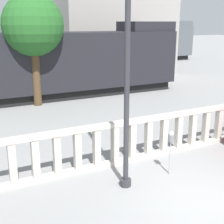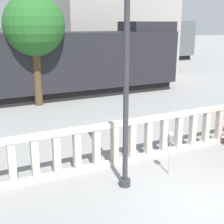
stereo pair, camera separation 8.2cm
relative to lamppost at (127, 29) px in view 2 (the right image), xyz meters
The scene contains 7 objects.
ground_plane 4.66m from the lamppost, 51.97° to the right, with size 160.00×160.00×0.00m, color gray.
balustrade 3.93m from the lamppost, 46.05° to the left, with size 15.22×0.24×1.41m.
lamppost is the anchor object (origin of this frame).
parking_meter 3.46m from the lamppost, ahead, with size 0.18×0.18×1.33m.
train_far 25.07m from the lamppost, 73.99° to the left, with size 29.66×3.10×4.48m.
building_block 21.39m from the lamppost, 66.57° to the left, with size 9.60×9.60×11.84m.
tree_left 9.73m from the lamppost, 90.07° to the left, with size 3.15×3.15×5.77m.
Camera 2 is at (-4.99, -5.10, 4.33)m, focal length 50.00 mm.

